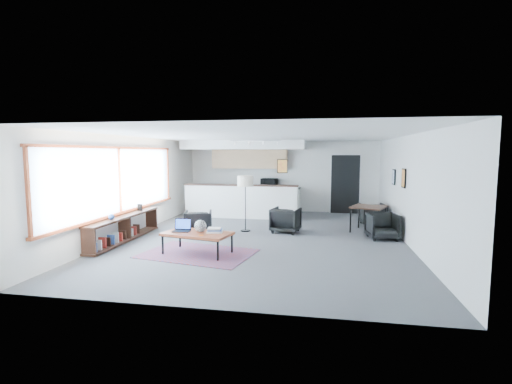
% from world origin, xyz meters
% --- Properties ---
extents(room, '(7.02, 9.02, 2.62)m').
position_xyz_m(room, '(0.00, 0.00, 1.30)').
color(room, '#4C4C4F').
rests_on(room, ground).
extents(window, '(0.10, 5.95, 1.66)m').
position_xyz_m(window, '(-3.46, -0.90, 1.46)').
color(window, '#8CBFFF').
rests_on(window, room).
extents(console, '(0.35, 3.00, 0.80)m').
position_xyz_m(console, '(-3.30, -1.05, 0.33)').
color(console, black).
rests_on(console, floor).
extents(kitchenette, '(4.20, 1.96, 2.60)m').
position_xyz_m(kitchenette, '(-1.20, 3.71, 1.38)').
color(kitchenette, white).
rests_on(kitchenette, floor).
extents(doorway, '(1.10, 0.12, 2.15)m').
position_xyz_m(doorway, '(2.30, 4.42, 1.07)').
color(doorway, black).
rests_on(doorway, room).
extents(track_light, '(1.60, 0.07, 0.15)m').
position_xyz_m(track_light, '(-0.59, 2.20, 2.53)').
color(track_light, silver).
rests_on(track_light, room).
extents(wall_art_lower, '(0.03, 0.38, 0.48)m').
position_xyz_m(wall_art_lower, '(3.47, 0.40, 1.55)').
color(wall_art_lower, black).
rests_on(wall_art_lower, room).
extents(wall_art_upper, '(0.03, 0.34, 0.44)m').
position_xyz_m(wall_art_upper, '(3.47, 1.70, 1.50)').
color(wall_art_upper, black).
rests_on(wall_art_upper, room).
extents(kilim_rug, '(2.57, 1.98, 0.01)m').
position_xyz_m(kilim_rug, '(-1.15, -1.79, 0.01)').
color(kilim_rug, '#5D3249').
rests_on(kilim_rug, floor).
extents(coffee_table, '(1.56, 1.05, 0.47)m').
position_xyz_m(coffee_table, '(-1.15, -1.79, 0.43)').
color(coffee_table, brown).
rests_on(coffee_table, floor).
extents(laptop, '(0.38, 0.32, 0.26)m').
position_xyz_m(laptop, '(-1.54, -1.68, 0.54)').
color(laptop, black).
rests_on(laptop, coffee_table).
extents(ceramic_pot, '(0.26, 0.26, 0.26)m').
position_xyz_m(ceramic_pot, '(-1.10, -1.73, 0.60)').
color(ceramic_pot, gray).
rests_on(ceramic_pot, coffee_table).
extents(book_stack, '(0.37, 0.31, 0.10)m').
position_xyz_m(book_stack, '(-0.79, -1.71, 0.52)').
color(book_stack, silver).
rests_on(book_stack, coffee_table).
extents(coaster, '(0.12, 0.12, 0.01)m').
position_xyz_m(coaster, '(-0.98, -2.05, 0.47)').
color(coaster, '#E5590C').
rests_on(coaster, coffee_table).
extents(armchair_left, '(0.84, 0.81, 0.71)m').
position_xyz_m(armchair_left, '(-1.76, 0.05, 0.36)').
color(armchair_left, black).
rests_on(armchair_left, floor).
extents(armchair_right, '(0.84, 0.81, 0.75)m').
position_xyz_m(armchair_right, '(0.51, 0.75, 0.37)').
color(armchair_right, black).
rests_on(armchair_right, floor).
extents(floor_lamp, '(0.56, 0.56, 1.55)m').
position_xyz_m(floor_lamp, '(-0.61, 0.71, 1.35)').
color(floor_lamp, black).
rests_on(floor_lamp, floor).
extents(dining_table, '(1.10, 1.10, 0.71)m').
position_xyz_m(dining_table, '(2.75, 1.22, 0.65)').
color(dining_table, black).
rests_on(dining_table, floor).
extents(dining_chair_near, '(0.69, 0.65, 0.62)m').
position_xyz_m(dining_chair_near, '(3.00, 0.36, 0.31)').
color(dining_chair_near, black).
rests_on(dining_chair_near, floor).
extents(dining_chair_far, '(0.68, 0.64, 0.62)m').
position_xyz_m(dining_chair_far, '(3.00, 2.26, 0.31)').
color(dining_chair_far, black).
rests_on(dining_chair_far, floor).
extents(microwave, '(0.61, 0.39, 0.38)m').
position_xyz_m(microwave, '(-0.44, 4.15, 1.12)').
color(microwave, black).
rests_on(microwave, kitchenette).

